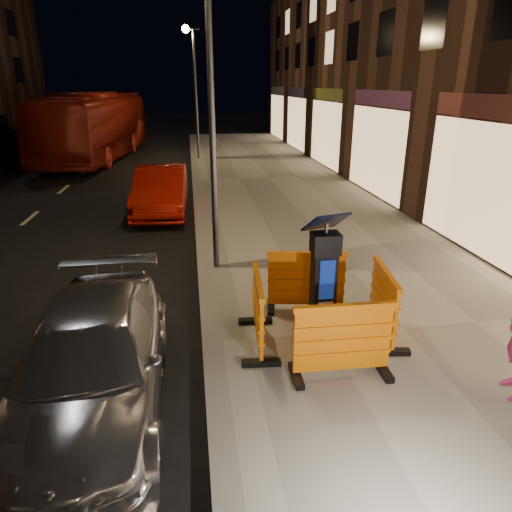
{
  "coord_description": "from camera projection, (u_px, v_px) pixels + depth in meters",
  "views": [
    {
      "loc": [
        -0.19,
        -5.91,
        3.74
      ],
      "look_at": [
        0.8,
        1.0,
        1.1
      ],
      "focal_mm": 32.0,
      "sensor_mm": 36.0,
      "label": 1
    }
  ],
  "objects": [
    {
      "name": "bus_doubledecker",
      "position": [
        100.0,
        159.0,
        24.34
      ],
      "size": [
        4.05,
        12.28,
        3.36
      ],
      "primitive_type": "imported",
      "rotation": [
        0.0,
        0.0,
        -0.1
      ],
      "color": "maroon",
      "rests_on": "ground"
    },
    {
      "name": "car_silver",
      "position": [
        97.0,
        404.0,
        5.68
      ],
      "size": [
        1.82,
        4.31,
        1.24
      ],
      "primitive_type": "imported",
      "rotation": [
        0.0,
        0.0,
        0.02
      ],
      "color": "#B0B0B5",
      "rests_on": "ground"
    },
    {
      "name": "kerb",
      "position": [
        212.0,
        346.0,
        6.8
      ],
      "size": [
        0.3,
        60.0,
        0.15
      ],
      "primitive_type": "cube",
      "color": "slate",
      "rests_on": "ground"
    },
    {
      "name": "parking_kiosk",
      "position": [
        323.0,
        282.0,
        6.56
      ],
      "size": [
        0.64,
        0.64,
        1.86
      ],
      "primitive_type": "cube",
      "rotation": [
        0.0,
        0.0,
        -0.11
      ],
      "color": "black",
      "rests_on": "sidewalk"
    },
    {
      "name": "barrier_front",
      "position": [
        342.0,
        341.0,
        5.82
      ],
      "size": [
        1.34,
        0.57,
        1.03
      ],
      "primitive_type": "cube",
      "rotation": [
        0.0,
        0.0,
        -0.02
      ],
      "color": "orange",
      "rests_on": "sidewalk"
    },
    {
      "name": "barrier_kerbside",
      "position": [
        258.0,
        311.0,
        6.58
      ],
      "size": [
        0.64,
        1.36,
        1.03
      ],
      "primitive_type": "cube",
      "rotation": [
        0.0,
        0.0,
        1.5
      ],
      "color": "orange",
      "rests_on": "sidewalk"
    },
    {
      "name": "street_lamp_mid",
      "position": [
        212.0,
        118.0,
        8.52
      ],
      "size": [
        0.12,
        0.12,
        6.0
      ],
      "primitive_type": "cylinder",
      "color": "#3F3F44",
      "rests_on": "sidewalk"
    },
    {
      "name": "street_lamp_far",
      "position": [
        196.0,
        97.0,
        22.41
      ],
      "size": [
        0.12,
        0.12,
        6.0
      ],
      "primitive_type": "cylinder",
      "color": "#3F3F44",
      "rests_on": "sidewalk"
    },
    {
      "name": "car_red",
      "position": [
        163.0,
        212.0,
        14.16
      ],
      "size": [
        1.58,
        4.26,
        1.39
      ],
      "primitive_type": "imported",
      "rotation": [
        0.0,
        0.0,
        -0.03
      ],
      "color": "maroon",
      "rests_on": "ground"
    },
    {
      "name": "sidewalk",
      "position": [
        403.0,
        332.0,
        7.2
      ],
      "size": [
        6.0,
        60.0,
        0.15
      ],
      "primitive_type": "cube",
      "color": "gray",
      "rests_on": "ground"
    },
    {
      "name": "ground_plane",
      "position": [
        213.0,
        351.0,
        6.83
      ],
      "size": [
        120.0,
        120.0,
        0.0
      ],
      "primitive_type": "plane",
      "color": "black",
      "rests_on": "ground"
    },
    {
      "name": "barrier_back",
      "position": [
        306.0,
        281.0,
        7.58
      ],
      "size": [
        1.4,
        0.75,
        1.03
      ],
      "primitive_type": "cube",
      "rotation": [
        0.0,
        0.0,
        -0.16
      ],
      "color": "orange",
      "rests_on": "sidewalk"
    },
    {
      "name": "barrier_bldgside",
      "position": [
        383.0,
        303.0,
        6.83
      ],
      "size": [
        0.73,
        1.39,
        1.03
      ],
      "primitive_type": "cube",
      "rotation": [
        0.0,
        0.0,
        1.43
      ],
      "color": "orange",
      "rests_on": "sidewalk"
    }
  ]
}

